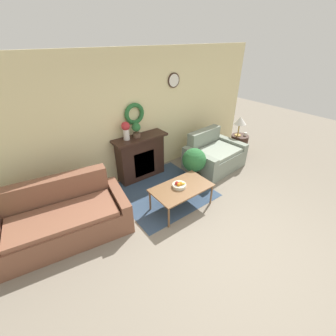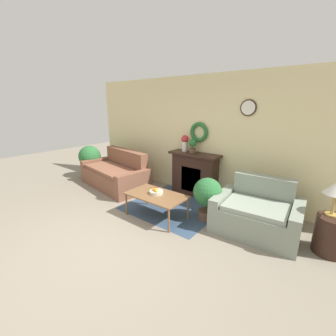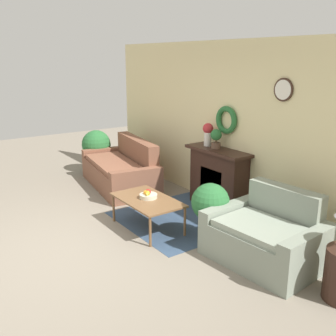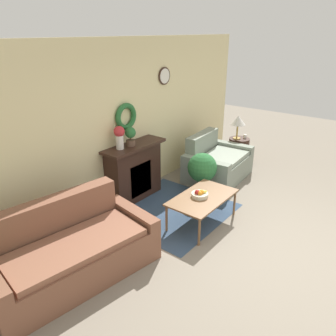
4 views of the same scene
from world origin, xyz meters
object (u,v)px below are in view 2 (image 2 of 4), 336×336
at_px(fruit_bowl, 156,191).
at_px(loveseat_right, 257,213).
at_px(potted_plant_floor_by_couch, 90,157).
at_px(fireplace, 194,174).
at_px(vase_on_mantel_left, 185,142).
at_px(coffee_table, 156,196).
at_px(couch_left, 116,174).
at_px(potted_plant_on_mantel, 193,145).
at_px(potted_plant_floor_by_loveseat, 207,194).
at_px(side_table_by_loveseat, 332,235).

bearing_deg(fruit_bowl, loveseat_right, 21.79).
bearing_deg(potted_plant_floor_by_couch, fireplace, 12.73).
bearing_deg(vase_on_mantel_left, coffee_table, -77.01).
height_order(fruit_bowl, vase_on_mantel_left, vase_on_mantel_left).
xyz_separation_m(couch_left, coffee_table, (1.95, -0.63, 0.10)).
distance_m(coffee_table, potted_plant_on_mantel, 1.58).
bearing_deg(potted_plant_floor_by_loveseat, coffee_table, -146.99).
bearing_deg(potted_plant_floor_by_loveseat, fruit_bowl, -149.66).
bearing_deg(side_table_by_loveseat, potted_plant_floor_by_couch, -179.53).
height_order(fireplace, fruit_bowl, fireplace).
distance_m(fireplace, potted_plant_on_mantel, 0.68).
xyz_separation_m(side_table_by_loveseat, potted_plant_on_mantel, (-2.77, 0.65, 0.91)).
height_order(coffee_table, side_table_by_loveseat, side_table_by_loveseat).
height_order(side_table_by_loveseat, potted_plant_floor_by_loveseat, potted_plant_floor_by_loveseat).
relative_size(fireplace, coffee_table, 1.07).
bearing_deg(fruit_bowl, coffee_table, -45.03).
xyz_separation_m(potted_plant_on_mantel, potted_plant_floor_by_couch, (-3.07, -0.69, -0.60)).
xyz_separation_m(coffee_table, vase_on_mantel_left, (-0.32, 1.40, 0.81)).
distance_m(vase_on_mantel_left, potted_plant_floor_by_couch, 3.00).
bearing_deg(loveseat_right, fireplace, 153.01).
height_order(couch_left, potted_plant_floor_by_couch, same).
relative_size(potted_plant_on_mantel, potted_plant_floor_by_couch, 0.34).
bearing_deg(side_table_by_loveseat, fireplace, 166.26).
xyz_separation_m(potted_plant_on_mantel, potted_plant_floor_by_loveseat, (0.88, -0.86, -0.69)).
height_order(side_table_by_loveseat, potted_plant_floor_by_couch, potted_plant_floor_by_couch).
xyz_separation_m(loveseat_right, potted_plant_floor_by_couch, (-4.80, -0.02, 0.27)).
bearing_deg(potted_plant_on_mantel, side_table_by_loveseat, -13.15).
relative_size(potted_plant_on_mantel, potted_plant_floor_by_loveseat, 0.39).
bearing_deg(fireplace, couch_left, -158.43).
distance_m(couch_left, vase_on_mantel_left, 2.01).
relative_size(coffee_table, potted_plant_floor_by_couch, 1.22).
bearing_deg(fireplace, potted_plant_floor_by_loveseat, -47.02).
bearing_deg(side_table_by_loveseat, vase_on_mantel_left, 167.45).
relative_size(fireplace, vase_on_mantel_left, 3.16).
relative_size(fireplace, potted_plant_floor_by_loveseat, 1.50).
bearing_deg(potted_plant_floor_by_couch, potted_plant_on_mantel, 12.73).
bearing_deg(potted_plant_floor_by_loveseat, loveseat_right, 12.40).
xyz_separation_m(coffee_table, potted_plant_floor_by_couch, (-3.17, 0.68, 0.16)).
bearing_deg(couch_left, loveseat_right, 10.08).
distance_m(side_table_by_loveseat, potted_plant_floor_by_couch, 5.85).
relative_size(fireplace, couch_left, 0.57).
distance_m(fruit_bowl, potted_plant_floor_by_couch, 3.20).
distance_m(fireplace, loveseat_right, 1.82).
height_order(loveseat_right, coffee_table, loveseat_right).
height_order(loveseat_right, side_table_by_loveseat, loveseat_right).
xyz_separation_m(loveseat_right, potted_plant_on_mantel, (-1.73, 0.68, 0.88)).
height_order(potted_plant_on_mantel, potted_plant_floor_by_couch, potted_plant_on_mantel).
xyz_separation_m(couch_left, side_table_by_loveseat, (4.62, 0.10, -0.04)).
relative_size(coffee_table, vase_on_mantel_left, 2.94).
xyz_separation_m(fruit_bowl, vase_on_mantel_left, (-0.29, 1.37, 0.73)).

